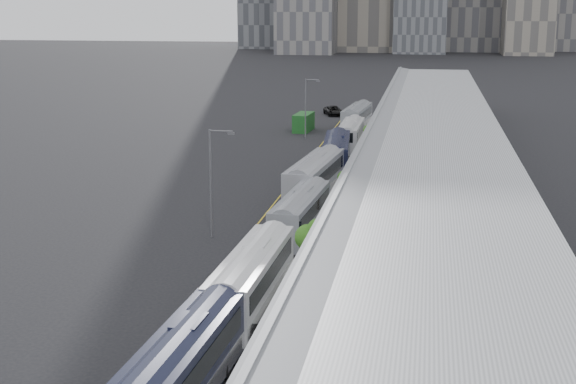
% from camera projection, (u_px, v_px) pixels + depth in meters
% --- Properties ---
extents(sidewalk, '(10.00, 170.00, 0.12)m').
position_uv_depth(sidewalk, '(386.00, 218.00, 68.85)').
color(sidewalk, gray).
rests_on(sidewalk, ground).
extents(lane_line, '(0.12, 160.00, 0.02)m').
position_uv_depth(lane_line, '(266.00, 213.00, 70.63)').
color(lane_line, gold).
rests_on(lane_line, ground).
extents(depot, '(12.45, 160.40, 7.20)m').
position_uv_depth(depot, '(435.00, 181.00, 67.40)').
color(depot, gray).
rests_on(depot, ground).
extents(bus_1, '(3.11, 12.85, 3.73)m').
position_uv_depth(bus_1, '(180.00, 377.00, 35.96)').
color(bus_1, black).
rests_on(bus_1, ground).
extents(bus_2, '(2.90, 13.02, 3.79)m').
position_uv_depth(bus_2, '(252.00, 284.00, 47.94)').
color(bus_2, white).
rests_on(bus_2, ground).
extents(bus_3, '(3.23, 12.33, 3.57)m').
position_uv_depth(bus_3, '(301.00, 217.00, 63.42)').
color(bus_3, gray).
rests_on(bus_3, ground).
extents(bus_4, '(4.05, 14.17, 4.09)m').
position_uv_depth(bus_4, '(315.00, 181.00, 75.44)').
color(bus_4, '#95979E').
rests_on(bus_4, ground).
extents(bus_5, '(3.80, 13.67, 3.94)m').
position_uv_depth(bus_5, '(337.00, 157.00, 88.09)').
color(bus_5, '#171A34').
rests_on(bus_5, ground).
extents(bus_6, '(2.81, 12.58, 3.67)m').
position_uv_depth(bus_6, '(351.00, 138.00, 101.74)').
color(bus_6, silver).
rests_on(bus_6, ground).
extents(bus_7, '(3.58, 13.13, 3.79)m').
position_uv_depth(bus_7, '(357.00, 119.00, 117.76)').
color(bus_7, gray).
rests_on(bus_7, ground).
extents(tree_1, '(2.19, 2.19, 4.95)m').
position_uv_depth(tree_1, '(317.00, 237.00, 49.68)').
color(tree_1, black).
rests_on(tree_1, ground).
extents(tree_2, '(1.92, 1.92, 4.05)m').
position_uv_depth(tree_2, '(351.00, 179.00, 70.13)').
color(tree_2, black).
rests_on(tree_2, ground).
extents(tree_3, '(1.79, 1.79, 4.31)m').
position_uv_depth(tree_3, '(373.00, 131.00, 94.85)').
color(tree_3, black).
rests_on(tree_3, ground).
extents(street_lamp_near, '(2.04, 0.22, 8.59)m').
position_uv_depth(street_lamp_near, '(213.00, 176.00, 62.24)').
color(street_lamp_near, '#59595E').
rests_on(street_lamp_near, ground).
extents(street_lamp_far, '(2.04, 0.22, 8.23)m').
position_uv_depth(street_lamp_far, '(307.00, 104.00, 109.32)').
color(street_lamp_far, '#59595E').
rests_on(street_lamp_far, ground).
extents(shipping_container, '(2.53, 5.84, 2.58)m').
position_uv_depth(shipping_container, '(304.00, 122.00, 117.11)').
color(shipping_container, '#174B1A').
rests_on(shipping_container, ground).
extents(suv, '(4.25, 6.04, 1.53)m').
position_uv_depth(suv, '(334.00, 111.00, 134.32)').
color(suv, black).
rests_on(suv, ground).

